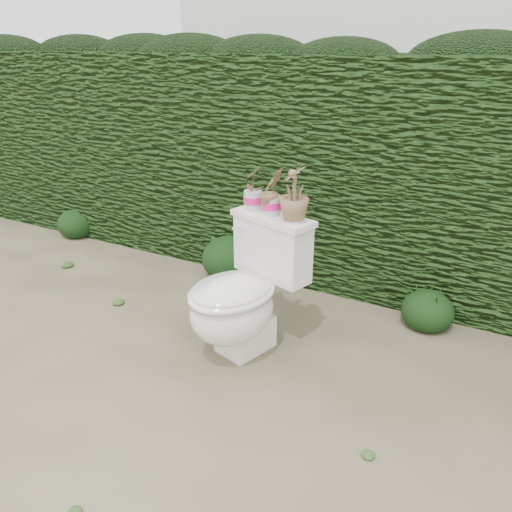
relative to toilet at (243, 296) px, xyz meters
The scene contains 10 objects.
ground 0.42m from the toilet, 59.78° to the right, with size 60.00×60.00×0.00m, color gray.
hedge 1.47m from the toilet, 85.29° to the left, with size 8.00×1.00×1.60m, color #2B501A.
house_wall 6.07m from the toilet, 82.97° to the left, with size 8.00×3.50×4.00m, color silver.
toilet is the anchor object (origin of this frame).
potted_plant_left 0.61m from the toilet, 106.80° to the left, with size 0.13×0.09×0.25m, color #267C2D.
potted_plant_center 0.60m from the toilet, 76.64° to the left, with size 0.14×0.11×0.25m, color #267C2D.
potted_plant_right 0.64m from the toilet, 40.91° to the left, with size 0.17×0.17×0.30m, color #267C2D.
liriope_clump_0 2.49m from the toilet, 158.40° to the left, with size 0.35×0.35×0.28m, color #183512.
liriope_clump_1 1.03m from the toilet, 125.14° to the left, with size 0.44×0.44×0.35m, color #183512.
liriope_clump_2 1.21m from the toilet, 41.64° to the left, with size 0.33×0.33×0.26m, color #183512.
Camera 1 is at (1.13, -1.96, 1.67)m, focal length 35.00 mm.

